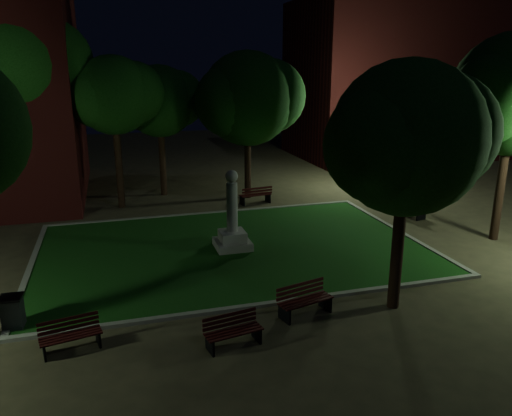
{
  "coord_description": "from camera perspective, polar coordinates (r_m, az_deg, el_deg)",
  "views": [
    {
      "loc": [
        -4.38,
        -16.47,
        7.21
      ],
      "look_at": [
        0.7,
        1.0,
        1.97
      ],
      "focal_mm": 35.0,
      "sensor_mm": 36.0,
      "label": 1
    }
  ],
  "objects": [
    {
      "name": "bench_west_near",
      "position": [
        14.28,
        -20.43,
        -13.53
      ],
      "size": [
        1.62,
        0.84,
        0.85
      ],
      "rotation": [
        0.0,
        0.0,
        0.21
      ],
      "color": "black",
      "rests_on": "ground"
    },
    {
      "name": "lawn",
      "position": [
        20.29,
        -2.69,
        -4.64
      ],
      "size": [
        15.0,
        10.0,
        0.08
      ],
      "primitive_type": "cube",
      "color": "#124110",
      "rests_on": "ground"
    },
    {
      "name": "trash_bin",
      "position": [
        15.82,
        -26.04,
        -10.72
      ],
      "size": [
        0.63,
        0.63,
        1.01
      ],
      "color": "black",
      "rests_on": "ground"
    },
    {
      "name": "building_far",
      "position": [
        42.8,
        15.79,
        13.88
      ],
      "size": [
        16.0,
        10.0,
        12.0
      ],
      "primitive_type": "cube",
      "color": "#531514",
      "rests_on": "ground"
    },
    {
      "name": "monument",
      "position": [
        19.98,
        -2.72,
        -2.18
      ],
      "size": [
        1.4,
        1.4,
        3.2
      ],
      "color": "gray",
      "rests_on": "lawn"
    },
    {
      "name": "bench_near_left",
      "position": [
        13.63,
        -2.67,
        -13.92
      ],
      "size": [
        1.62,
        0.81,
        0.85
      ],
      "rotation": [
        0.0,
        0.0,
        0.18
      ],
      "color": "black",
      "rests_on": "ground"
    },
    {
      "name": "tree_north_er",
      "position": [
        27.29,
        -0.75,
        12.38
      ],
      "size": [
        6.18,
        5.05,
        7.98
      ],
      "color": "black",
      "rests_on": "ground"
    },
    {
      "name": "tree_nw",
      "position": [
        26.73,
        -25.3,
        14.56
      ],
      "size": [
        6.47,
        5.28,
        9.84
      ],
      "color": "black",
      "rests_on": "ground"
    },
    {
      "name": "lawn_kerb",
      "position": [
        20.28,
        -2.69,
        -4.58
      ],
      "size": [
        15.4,
        10.4,
        0.12
      ],
      "color": "slate",
      "rests_on": "ground"
    },
    {
      "name": "bench_right_side",
      "position": [
        25.6,
        17.02,
        0.05
      ],
      "size": [
        1.02,
        1.85,
        0.96
      ],
      "rotation": [
        0.0,
        0.0,
        1.82
      ],
      "color": "black",
      "rests_on": "ground"
    },
    {
      "name": "bench_far_side",
      "position": [
        26.73,
        -0.04,
        1.42
      ],
      "size": [
        1.79,
        0.83,
        0.95
      ],
      "rotation": [
        0.0,
        0.0,
        3.28
      ],
      "color": "black",
      "rests_on": "ground"
    },
    {
      "name": "tree_far_north",
      "position": [
        28.36,
        -10.8,
        11.87
      ],
      "size": [
        4.82,
        3.93,
        7.24
      ],
      "color": "black",
      "rests_on": "ground"
    },
    {
      "name": "lamppost_ne",
      "position": [
        30.29,
        12.01,
        8.2
      ],
      "size": [
        1.18,
        0.28,
        4.66
      ],
      "color": "black",
      "rests_on": "ground"
    },
    {
      "name": "ground",
      "position": [
        18.5,
        -1.22,
        -6.86
      ],
      "size": [
        80.0,
        80.0,
        0.0
      ],
      "primitive_type": "plane",
      "color": "#473E29"
    },
    {
      "name": "tree_north_wl",
      "position": [
        26.2,
        -15.78,
        12.28
      ],
      "size": [
        4.79,
        3.91,
        7.71
      ],
      "color": "black",
      "rests_on": "ground"
    },
    {
      "name": "bench_near_right",
      "position": [
        15.18,
        5.53,
        -10.49
      ],
      "size": [
        1.8,
        1.0,
        0.94
      ],
      "rotation": [
        0.0,
        0.0,
        0.25
      ],
      "color": "black",
      "rests_on": "ground"
    },
    {
      "name": "tree_se",
      "position": [
        14.82,
        17.19,
        7.61
      ],
      "size": [
        5.43,
        4.43,
        7.43
      ],
      "color": "black",
      "rests_on": "ground"
    }
  ]
}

